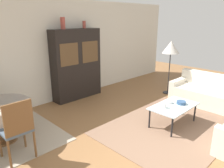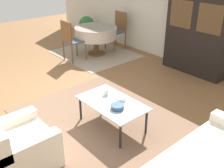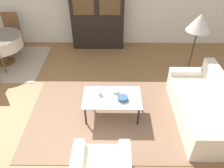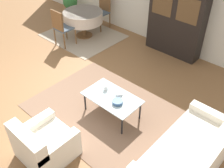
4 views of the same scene
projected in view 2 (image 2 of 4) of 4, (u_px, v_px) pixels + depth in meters
The scene contains 14 objects.
ground_plane at pixel (45, 108), 4.67m from camera, with size 14.00×14.00×0.00m, color brown.
wall_back at pixel (177, 7), 6.20m from camera, with size 10.00×0.06×2.70m.
area_rug at pixel (105, 124), 4.23m from camera, with size 2.97×2.17×0.01m.
dining_rug at pixel (95, 54), 7.22m from camera, with size 2.09×1.79×0.01m.
armchair at pixel (16, 147), 3.28m from camera, with size 0.81×0.81×0.76m.
coffee_table at pixel (112, 104), 4.00m from camera, with size 1.08×0.65×0.43m.
display_cabinet at pixel (198, 31), 5.70m from camera, with size 1.44×0.39×1.94m.
dining_table at pixel (96, 33), 6.95m from camera, with size 1.12×1.12×0.74m.
dining_chair_near at pixel (71, 39), 6.49m from camera, with size 0.44×0.44×1.03m.
dining_chair_far at pixel (118, 28), 7.41m from camera, with size 0.44×0.44×1.03m.
cup at pixel (106, 92), 4.17m from camera, with size 0.08×0.08×0.10m.
bowl at pixel (117, 107), 3.80m from camera, with size 0.19×0.19×0.07m.
bowl_small at pixel (121, 99), 4.02m from camera, with size 0.14×0.14×0.05m.
potted_plant at pixel (87, 26), 8.46m from camera, with size 0.48×0.48×0.70m.
Camera 2 is at (3.80, -1.71, 2.46)m, focal length 42.00 mm.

